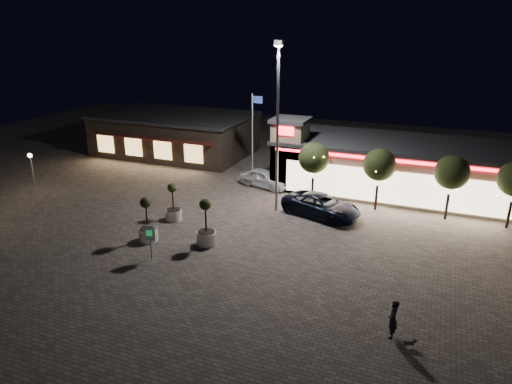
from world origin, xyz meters
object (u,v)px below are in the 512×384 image
at_px(pickup_truck, 321,205).
at_px(valet_sign, 150,236).
at_px(pedestrian, 393,319).
at_px(planter_mid, 148,227).
at_px(white_sedan, 265,178).
at_px(planter_left, 173,209).

bearing_deg(pickup_truck, valet_sign, 159.83).
bearing_deg(pedestrian, valet_sign, -102.82).
bearing_deg(valet_sign, planter_mid, 128.24).
bearing_deg(valet_sign, white_sedan, 83.51).
bearing_deg(pickup_truck, planter_left, 132.98).
distance_m(pedestrian, planter_left, 17.95).
bearing_deg(white_sedan, planter_left, 172.72).
relative_size(planter_mid, valet_sign, 1.40).
bearing_deg(pedestrian, pickup_truck, -156.75).
height_order(pickup_truck, valet_sign, valet_sign).
bearing_deg(valet_sign, planter_left, 108.37).
xyz_separation_m(pickup_truck, pedestrian, (6.45, -12.51, 0.10)).
bearing_deg(pedestrian, white_sedan, -147.46).
height_order(white_sedan, valet_sign, valet_sign).
relative_size(planter_left, valet_sign, 1.30).
relative_size(white_sedan, planter_mid, 1.52).
bearing_deg(planter_left, pedestrian, -25.80).
xyz_separation_m(planter_mid, valet_sign, (1.60, -2.02, 0.58)).
xyz_separation_m(white_sedan, planter_left, (-3.54, -9.21, 0.08)).
xyz_separation_m(pickup_truck, valet_sign, (-7.86, -10.30, 0.69)).
xyz_separation_m(white_sedan, pedestrian, (12.62, -17.02, 0.14)).
relative_size(white_sedan, pedestrian, 2.50).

